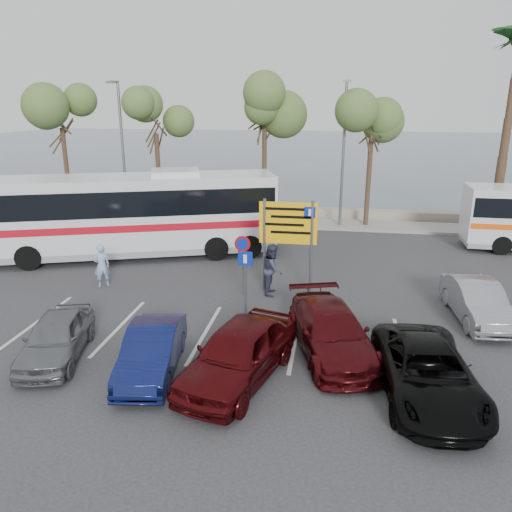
% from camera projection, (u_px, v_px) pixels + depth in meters
% --- Properties ---
extents(ground, '(120.00, 120.00, 0.00)m').
position_uv_depth(ground, '(247.00, 323.00, 16.72)').
color(ground, '#2E2E30').
rests_on(ground, ground).
extents(kerb_strip, '(44.00, 2.40, 0.15)m').
position_uv_depth(kerb_strip, '(289.00, 223.00, 29.87)').
color(kerb_strip, gray).
rests_on(kerb_strip, ground).
extents(seawall, '(48.00, 0.80, 0.60)m').
position_uv_depth(seawall, '(292.00, 212.00, 31.68)').
color(seawall, gray).
rests_on(seawall, ground).
extents(sea, '(140.00, 140.00, 0.00)m').
position_uv_depth(sea, '(320.00, 150.00, 73.17)').
color(sea, '#394B5C').
rests_on(sea, ground).
extents(tree_far_left, '(3.20, 3.20, 7.60)m').
position_uv_depth(tree_far_left, '(60.00, 113.00, 30.14)').
color(tree_far_left, '#382619').
rests_on(tree_far_left, kerb_strip).
extents(tree_left, '(3.20, 3.20, 7.20)m').
position_uv_depth(tree_left, '(155.00, 119.00, 29.31)').
color(tree_left, '#382619').
rests_on(tree_left, kerb_strip).
extents(tree_mid, '(3.20, 3.20, 8.00)m').
position_uv_depth(tree_mid, '(265.00, 108.00, 28.12)').
color(tree_mid, '#382619').
rests_on(tree_mid, kerb_strip).
extents(tree_right, '(3.20, 3.20, 7.40)m').
position_uv_depth(tree_right, '(373.00, 118.00, 27.34)').
color(tree_right, '#382619').
rests_on(tree_right, kerb_strip).
extents(street_lamp_left, '(0.45, 1.15, 8.01)m').
position_uv_depth(street_lamp_left, '(122.00, 144.00, 29.59)').
color(street_lamp_left, slate).
rests_on(street_lamp_left, kerb_strip).
extents(street_lamp_right, '(0.45, 1.15, 8.01)m').
position_uv_depth(street_lamp_right, '(344.00, 147.00, 27.59)').
color(street_lamp_right, slate).
rests_on(street_lamp_right, kerb_strip).
extents(direction_sign, '(2.20, 0.12, 3.60)m').
position_uv_depth(direction_sign, '(288.00, 230.00, 18.84)').
color(direction_sign, slate).
rests_on(direction_sign, ground).
extents(sign_no_stop, '(0.60, 0.08, 2.35)m').
position_uv_depth(sign_no_stop, '(243.00, 256.00, 18.58)').
color(sign_no_stop, slate).
rests_on(sign_no_stop, ground).
extents(sign_parking, '(0.50, 0.07, 2.25)m').
position_uv_depth(sign_parking, '(245.00, 273.00, 17.05)').
color(sign_parking, slate).
rests_on(sign_parking, ground).
extents(lane_markings, '(12.02, 4.20, 0.01)m').
position_uv_depth(lane_markings, '(207.00, 333.00, 15.95)').
color(lane_markings, silver).
rests_on(lane_markings, ground).
extents(coach_bus_left, '(13.21, 6.91, 4.06)m').
position_uv_depth(coach_bus_left, '(135.00, 217.00, 23.27)').
color(coach_bus_left, silver).
rests_on(coach_bus_left, ground).
extents(car_silver_a, '(2.33, 4.02, 1.29)m').
position_uv_depth(car_silver_a, '(56.00, 337.00, 14.30)').
color(car_silver_a, slate).
rests_on(car_silver_a, ground).
extents(car_blue, '(1.89, 3.99, 1.26)m').
position_uv_depth(car_blue, '(152.00, 351.00, 13.54)').
color(car_blue, '#10184C').
rests_on(car_blue, ground).
extents(car_maroon, '(3.22, 5.10, 1.38)m').
position_uv_depth(car_maroon, '(331.00, 331.00, 14.55)').
color(car_maroon, '#460B0F').
rests_on(car_maroon, ground).
extents(car_red, '(3.04, 4.91, 1.56)m').
position_uv_depth(car_red, '(238.00, 353.00, 13.13)').
color(car_red, '#480A0D').
rests_on(car_red, ground).
extents(suv_black, '(2.61, 4.96, 1.33)m').
position_uv_depth(suv_black, '(427.00, 372.00, 12.42)').
color(suv_black, black).
rests_on(suv_black, ground).
extents(car_silver_b, '(1.76, 4.13, 1.32)m').
position_uv_depth(car_silver_b, '(477.00, 302.00, 16.76)').
color(car_silver_b, gray).
rests_on(car_silver_b, ground).
extents(pedestrian_near, '(0.76, 0.70, 1.73)m').
position_uv_depth(pedestrian_near, '(102.00, 266.00, 19.72)').
color(pedestrian_near, '#8EABCF').
rests_on(pedestrian_near, ground).
extents(pedestrian_far, '(0.77, 0.98, 1.97)m').
position_uv_depth(pedestrian_far, '(273.00, 269.00, 18.95)').
color(pedestrian_far, '#31344A').
rests_on(pedestrian_far, ground).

